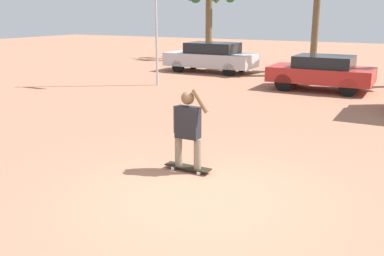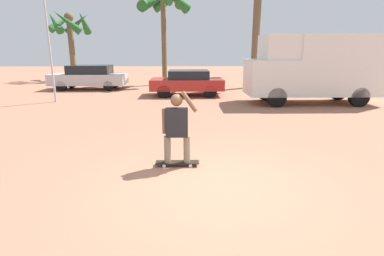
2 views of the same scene
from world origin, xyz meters
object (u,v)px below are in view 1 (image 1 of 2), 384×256
object	(u,v)px
parked_car_silver	(211,57)
skateboard	(188,167)
person_skateboarder	(188,125)
parked_car_red	(322,72)

from	to	relation	value
parked_car_silver	skateboard	bearing A→B (deg)	-65.97
skateboard	person_skateboarder	xyz separation A→B (m)	(-0.00, 0.00, 0.83)
skateboard	person_skateboarder	bearing A→B (deg)	180.00
parked_car_red	parked_car_silver	bearing A→B (deg)	155.69
skateboard	parked_car_silver	distance (m)	13.98
person_skateboarder	parked_car_red	xyz separation A→B (m)	(0.30, 10.05, -0.18)
parked_car_red	parked_car_silver	xyz separation A→B (m)	(-5.99, 2.70, 0.05)
person_skateboarder	skateboard	bearing A→B (deg)	-0.00
skateboard	parked_car_silver	world-z (taller)	parked_car_silver
skateboard	parked_car_silver	xyz separation A→B (m)	(-5.68, 12.75, 0.70)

